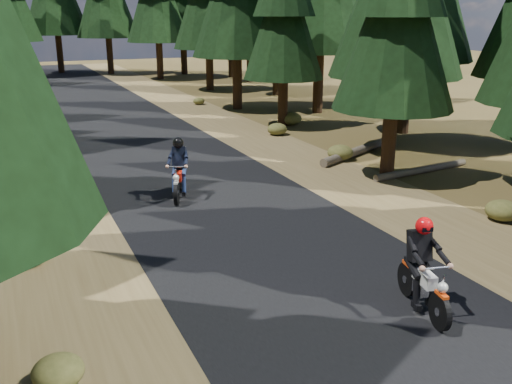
% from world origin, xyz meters
% --- Properties ---
extents(ground, '(120.00, 120.00, 0.00)m').
position_xyz_m(ground, '(0.00, 0.00, 0.00)').
color(ground, '#4C3B1B').
rests_on(ground, ground).
extents(road, '(6.00, 100.00, 0.01)m').
position_xyz_m(road, '(0.00, 5.00, 0.01)').
color(road, black).
rests_on(road, ground).
extents(shoulder_l, '(3.20, 100.00, 0.01)m').
position_xyz_m(shoulder_l, '(-4.60, 5.00, 0.00)').
color(shoulder_l, brown).
rests_on(shoulder_l, ground).
extents(shoulder_r, '(3.20, 100.00, 0.01)m').
position_xyz_m(shoulder_r, '(4.60, 5.00, 0.00)').
color(shoulder_r, brown).
rests_on(shoulder_r, ground).
extents(log_near, '(4.99, 2.80, 0.32)m').
position_xyz_m(log_near, '(7.18, 7.65, 0.16)').
color(log_near, '#4C4233').
rests_on(log_near, ground).
extents(log_far, '(4.14, 0.74, 0.24)m').
position_xyz_m(log_far, '(7.45, 4.40, 0.12)').
color(log_far, '#4C4233').
rests_on(log_far, ground).
extents(understory_shrubs, '(16.14, 33.01, 0.63)m').
position_xyz_m(understory_shrubs, '(1.31, 7.23, 0.27)').
color(understory_shrubs, '#474C1E').
rests_on(understory_shrubs, ground).
extents(rider_lead, '(1.01, 2.04, 1.74)m').
position_xyz_m(rider_lead, '(1.22, -3.16, 0.59)').
color(rider_lead, silver).
rests_on(rider_lead, road).
extents(rider_follow, '(1.32, 2.05, 1.76)m').
position_xyz_m(rider_follow, '(-0.87, 5.09, 0.59)').
color(rider_follow, '#A7170B').
rests_on(rider_follow, road).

